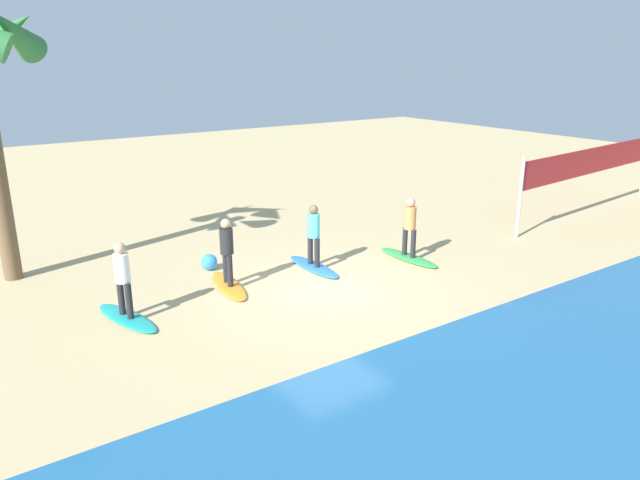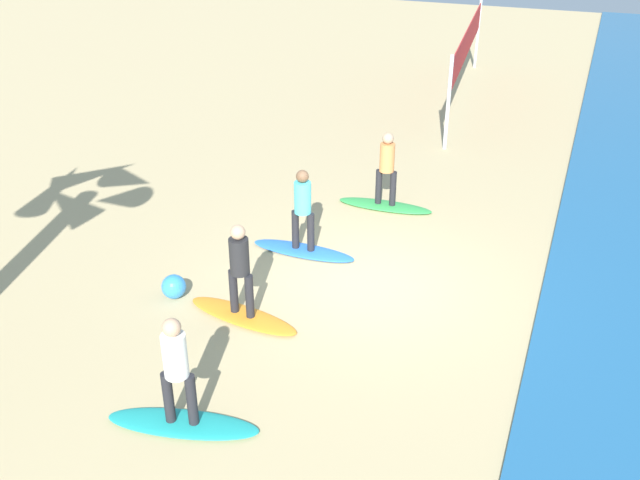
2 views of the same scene
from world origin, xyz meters
name	(u,v)px [view 1 (image 1 of 2)]	position (x,y,z in m)	size (l,w,h in m)	color
ground_plane	(327,291)	(0.00, 0.00, 0.00)	(60.00, 60.00, 0.00)	tan
surfboard_green	(408,257)	(-3.21, -0.60, 0.04)	(2.10, 0.56, 0.09)	green
surfer_green	(410,223)	(-3.21, -0.60, 1.04)	(0.32, 0.46, 1.64)	#232328
surfboard_blue	(314,267)	(-0.64, -1.49, 0.04)	(2.10, 0.56, 0.09)	blue
surfer_blue	(314,231)	(-0.64, -1.49, 1.04)	(0.32, 0.46, 1.64)	#232328
surfboard_orange	(229,286)	(1.82, -1.55, 0.04)	(2.10, 0.56, 0.09)	orange
surfer_orange	(227,247)	(1.82, -1.55, 1.04)	(0.32, 0.46, 1.64)	#232328
surfboard_teal	(127,318)	(4.43, -1.12, 0.04)	(2.10, 0.56, 0.09)	teal
surfer_teal	(122,274)	(4.43, -1.12, 1.04)	(0.32, 0.45, 1.64)	#232328
volleyball_net	(593,164)	(-11.84, -0.63, 1.79)	(9.06, 0.96, 2.50)	silver
beach_ball	(209,262)	(1.67, -2.96, 0.21)	(0.43, 0.43, 0.43)	#338CE5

